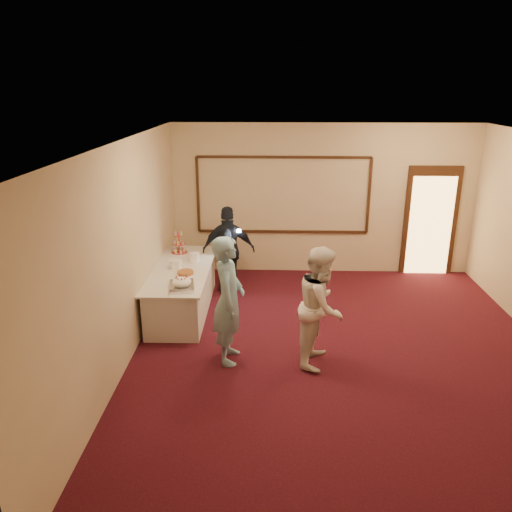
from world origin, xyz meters
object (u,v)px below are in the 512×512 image
at_px(cupcake_stand, 179,245).
at_px(plate_stack_b, 195,257).
at_px(tart, 185,273).
at_px(man, 229,300).
at_px(plate_stack_a, 176,264).
at_px(woman, 321,306).
at_px(buffet_table, 183,289).
at_px(guest, 229,250).
at_px(pavlova_tray, 182,284).

bearing_deg(cupcake_stand, plate_stack_b, -51.92).
bearing_deg(cupcake_stand, tart, -75.06).
bearing_deg(man, plate_stack_a, 33.84).
height_order(cupcake_stand, man, man).
bearing_deg(woman, buffet_table, 69.31).
xyz_separation_m(cupcake_stand, plate_stack_b, (0.35, -0.44, -0.08)).
bearing_deg(buffet_table, woman, -36.10).
bearing_deg(guest, buffet_table, 46.05).
relative_size(pavlova_tray, plate_stack_b, 2.97).
xyz_separation_m(plate_stack_a, woman, (2.26, -1.56, -0.01)).
bearing_deg(buffet_table, man, -59.79).
xyz_separation_m(plate_stack_a, man, (1.01, -1.56, 0.06)).
bearing_deg(pavlova_tray, tart, 94.27).
distance_m(cupcake_stand, guest, 0.91).
xyz_separation_m(plate_stack_b, woman, (2.02, -1.97, -0.01)).
distance_m(cupcake_stand, man, 2.65).
distance_m(plate_stack_b, woman, 2.82).
xyz_separation_m(woman, guest, (-1.46, 2.44, -0.02)).
xyz_separation_m(buffet_table, tart, (0.12, -0.30, 0.41)).
relative_size(pavlova_tray, tart, 1.69).
height_order(woman, guest, woman).
distance_m(plate_stack_b, guest, 0.73).
distance_m(cupcake_stand, tart, 1.16).
bearing_deg(woman, guest, 46.32).
xyz_separation_m(plate_stack_a, tart, (0.20, -0.26, -0.05)).
height_order(cupcake_stand, tart, cupcake_stand).
bearing_deg(pavlova_tray, cupcake_stand, 101.38).
xyz_separation_m(cupcake_stand, man, (1.11, -2.41, -0.02)).
height_order(buffet_table, plate_stack_b, plate_stack_b).
height_order(plate_stack_b, woman, woman).
distance_m(pavlova_tray, woman, 2.15).
relative_size(plate_stack_a, plate_stack_b, 1.09).
distance_m(buffet_table, woman, 2.74).
bearing_deg(woman, cupcake_stand, 59.83).
relative_size(tart, man, 0.17).
height_order(buffet_table, pavlova_tray, pavlova_tray).
bearing_deg(buffet_table, pavlova_tray, -79.64).
relative_size(plate_stack_a, tart, 0.62).
xyz_separation_m(tart, man, (0.81, -1.29, 0.11)).
distance_m(tart, man, 1.53).
xyz_separation_m(cupcake_stand, plate_stack_a, (0.10, -0.85, -0.07)).
bearing_deg(woman, tart, 73.31).
distance_m(buffet_table, cupcake_stand, 1.00).
bearing_deg(plate_stack_a, cupcake_stand, 96.66).
xyz_separation_m(cupcake_stand, guest, (0.90, 0.02, -0.11)).
bearing_deg(buffet_table, cupcake_stand, 102.45).
relative_size(man, woman, 1.08).
distance_m(cupcake_stand, plate_stack_b, 0.57).
bearing_deg(tart, man, -57.98).
relative_size(plate_stack_b, man, 0.10).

